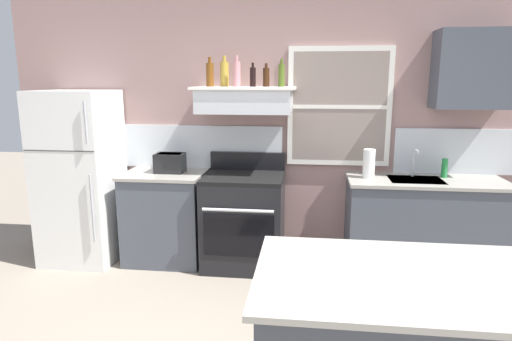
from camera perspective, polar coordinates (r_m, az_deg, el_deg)
back_wall at (r=4.45m, az=2.63°, el=5.84°), size 5.40×0.11×2.70m
refrigerator at (r=4.72m, az=-21.90°, el=-0.79°), size 0.70×0.72×1.71m
counter_left_of_stove at (r=4.53m, az=-11.62°, el=-5.88°), size 0.79×0.63×0.91m
toaster at (r=4.40m, az=-11.14°, el=1.02°), size 0.30×0.20×0.19m
stove_range at (r=4.31m, az=-1.59°, el=-6.43°), size 0.76×0.69×1.09m
range_hood_shelf at (r=4.20m, az=-1.49°, el=9.20°), size 0.96×0.52×0.24m
bottle_amber_wine at (r=4.26m, az=-6.02°, el=12.36°), size 0.07×0.07×0.27m
bottle_champagne_gold_foil at (r=4.28m, az=-4.12°, el=12.46°), size 0.08×0.08×0.29m
bottle_rose_pink at (r=4.18m, az=-2.53°, el=12.50°), size 0.07×0.07×0.29m
bottle_balsamic_dark at (r=4.19m, az=-0.42°, el=12.13°), size 0.06×0.06×0.22m
bottle_brown_stout at (r=4.23m, az=1.34°, el=12.09°), size 0.06×0.06×0.22m
bottle_olive_oil_square at (r=4.20m, az=3.34°, el=12.30°), size 0.06×0.06×0.25m
counter_right_with_sink at (r=4.45m, az=20.88°, el=-6.77°), size 1.43×0.63×0.91m
sink_faucet at (r=4.36m, az=19.91°, el=1.47°), size 0.03×0.17×0.28m
paper_towel_roll at (r=4.20m, az=14.49°, el=0.87°), size 0.11×0.11×0.27m
dish_soap_bottle at (r=4.45m, az=23.33°, el=0.29°), size 0.06×0.06×0.18m
upper_cabinet_right at (r=4.47m, az=26.27°, el=11.72°), size 0.64×0.32×0.70m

